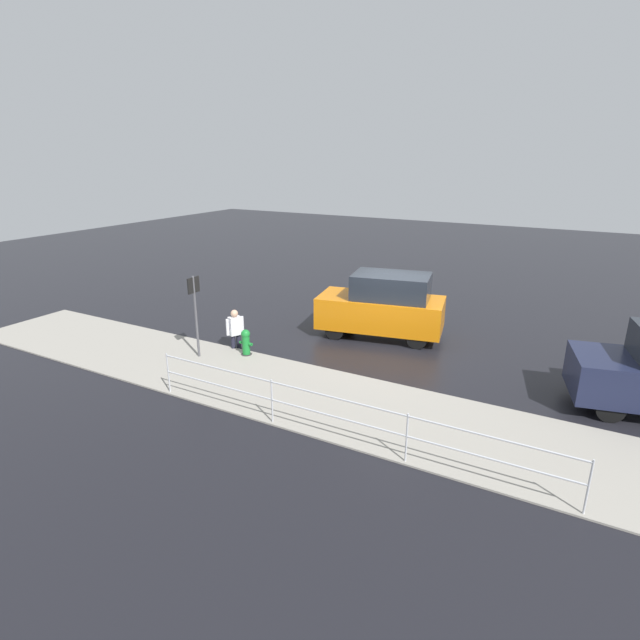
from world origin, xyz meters
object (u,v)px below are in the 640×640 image
Objects in this scene: moving_hatchback at (383,306)px; pedestrian at (235,327)px; sign_post at (195,305)px; fire_hydrant at (246,343)px.

pedestrian is (3.44, 3.13, -0.34)m from moving_hatchback.
pedestrian is 1.48m from sign_post.
fire_hydrant is 0.74m from pedestrian.
moving_hatchback is 4.67m from pedestrian.
fire_hydrant is at bearing 153.46° from pedestrian.
pedestrian is at bearing -115.18° from sign_post.
sign_post is at bearing 34.27° from fire_hydrant.
sign_post reaches higher than fire_hydrant.
sign_post is at bearing 46.77° from moving_hatchback.
moving_hatchback is at bearing -137.74° from pedestrian.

